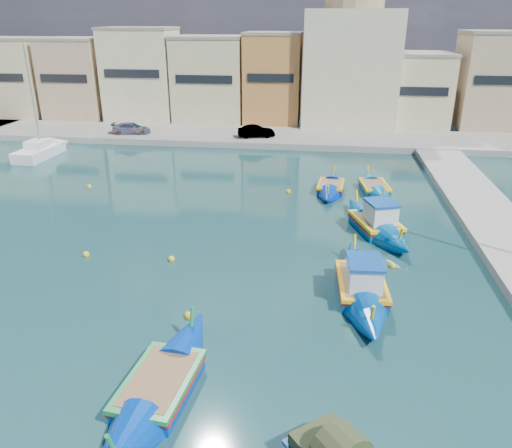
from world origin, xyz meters
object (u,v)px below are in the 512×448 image
(luzzu_cyan_mid, at_px, (374,189))
(luzzu_blue_south, at_px, (160,388))
(luzzu_blue_cabin, at_px, (376,225))
(yacht_north, at_px, (49,148))
(luzzu_green, at_px, (331,188))
(church_block, at_px, (351,50))
(luzzu_turquoise_cabin, at_px, (361,287))

(luzzu_cyan_mid, bearing_deg, luzzu_blue_south, -111.65)
(luzzu_cyan_mid, bearing_deg, luzzu_blue_cabin, -94.18)
(luzzu_blue_cabin, xyz_separation_m, yacht_north, (-28.79, 14.84, 0.04))
(luzzu_cyan_mid, bearing_deg, luzzu_green, -174.20)
(luzzu_cyan_mid, distance_m, luzzu_green, 3.19)
(yacht_north, bearing_deg, luzzu_green, -16.59)
(church_block, bearing_deg, luzzu_green, -94.47)
(luzzu_green, bearing_deg, yacht_north, 163.41)
(luzzu_blue_south, bearing_deg, luzzu_cyan_mid, 68.35)
(church_block, relative_size, luzzu_blue_cabin, 2.15)
(church_block, xyz_separation_m, yacht_north, (-28.02, -15.92, -8.00))
(luzzu_blue_cabin, relative_size, luzzu_cyan_mid, 1.17)
(luzzu_turquoise_cabin, bearing_deg, luzzu_cyan_mid, 82.95)
(luzzu_cyan_mid, bearing_deg, church_block, 93.22)
(luzzu_cyan_mid, relative_size, yacht_north, 0.73)
(luzzu_turquoise_cabin, bearing_deg, church_block, 89.21)
(luzzu_blue_cabin, height_order, yacht_north, yacht_north)
(church_block, bearing_deg, luzzu_turquoise_cabin, -90.79)
(church_block, bearing_deg, luzzu_blue_cabin, -88.55)
(luzzu_blue_cabin, bearing_deg, luzzu_blue_south, -118.96)
(luzzu_cyan_mid, height_order, luzzu_green, luzzu_cyan_mid)
(luzzu_turquoise_cabin, distance_m, luzzu_blue_cabin, 7.68)
(luzzu_cyan_mid, bearing_deg, luzzu_turquoise_cabin, -97.05)
(luzzu_blue_cabin, height_order, luzzu_cyan_mid, luzzu_blue_cabin)
(luzzu_blue_south, bearing_deg, luzzu_green, 75.39)
(church_block, relative_size, yacht_north, 1.83)
(luzzu_turquoise_cabin, distance_m, yacht_north, 35.46)
(luzzu_turquoise_cabin, xyz_separation_m, luzzu_blue_south, (-7.14, -7.69, -0.10))
(luzzu_turquoise_cabin, relative_size, luzzu_blue_south, 1.05)
(luzzu_turquoise_cabin, bearing_deg, luzzu_blue_south, -132.85)
(luzzu_blue_cabin, distance_m, luzzu_cyan_mid, 7.39)
(church_block, height_order, luzzu_blue_south, church_block)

